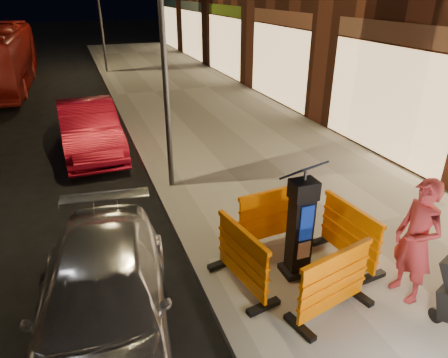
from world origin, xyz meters
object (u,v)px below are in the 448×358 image
object	(u,v)px
barrier_back	(271,216)
barrier_bldgside	(349,234)
car_red	(93,152)
barrier_kerbside	(242,258)
barrier_front	(334,284)
parking_kiosk	(301,223)
man	(417,241)
car_silver	(109,338)
bus_doubledecker	(6,88)

from	to	relation	value
barrier_back	barrier_bldgside	distance (m)	1.34
car_red	barrier_kerbside	bearing A→B (deg)	-78.13
barrier_kerbside	barrier_front	bearing A→B (deg)	-144.96
parking_kiosk	barrier_kerbside	size ratio (longest dim) A/B	1.40
barrier_back	car_red	world-z (taller)	barrier_back
barrier_kerbside	man	distance (m)	2.47
barrier_bldgside	barrier_kerbside	bearing A→B (deg)	84.04
parking_kiosk	barrier_kerbside	bearing A→B (deg)	172.04
barrier_kerbside	parking_kiosk	bearing A→B (deg)	-99.96
car_silver	barrier_front	bearing A→B (deg)	-6.51
parking_kiosk	barrier_front	size ratio (longest dim) A/B	1.40
barrier_front	barrier_kerbside	world-z (taller)	same
parking_kiosk	barrier_bldgside	size ratio (longest dim) A/B	1.40
man	barrier_front	bearing A→B (deg)	-94.21
car_silver	car_red	distance (m)	7.17
barrier_front	barrier_bldgside	distance (m)	1.34
barrier_front	barrier_kerbside	distance (m)	1.34
parking_kiosk	barrier_back	distance (m)	1.03
barrier_front	car_silver	bearing A→B (deg)	152.62
barrier_back	car_silver	xyz separation A→B (m)	(-2.98, -1.13, -0.66)
bus_doubledecker	barrier_back	bearing A→B (deg)	-68.48
barrier_bldgside	car_silver	size ratio (longest dim) A/B	0.31
parking_kiosk	barrier_back	xyz separation A→B (m)	(0.00, 0.95, -0.40)
car_red	man	xyz separation A→B (m)	(3.95, -7.99, 1.09)
barrier_kerbside	car_silver	world-z (taller)	barrier_kerbside
barrier_bldgside	bus_doubledecker	distance (m)	18.35
parking_kiosk	man	xyz separation A→B (m)	(1.25, -1.02, 0.03)
parking_kiosk	car_silver	bearing A→B (deg)	175.59
barrier_bldgside	car_silver	world-z (taller)	barrier_bldgside
parking_kiosk	barrier_front	xyz separation A→B (m)	(0.00, -0.95, -0.40)
car_red	man	size ratio (longest dim) A/B	2.30
parking_kiosk	barrier_front	bearing A→B (deg)	-97.96
barrier_kerbside	car_red	xyz separation A→B (m)	(-1.75, 6.98, -0.66)
barrier_front	barrier_back	size ratio (longest dim) A/B	1.00
bus_doubledecker	man	size ratio (longest dim) A/B	5.36
barrier_front	man	xyz separation A→B (m)	(1.25, -0.07, 0.43)
parking_kiosk	barrier_front	distance (m)	1.03
barrier_kerbside	man	xyz separation A→B (m)	(2.20, -1.02, 0.43)
barrier_kerbside	man	world-z (taller)	man
parking_kiosk	man	bearing A→B (deg)	-46.93
car_silver	bus_doubledecker	distance (m)	17.42
barrier_front	car_red	size ratio (longest dim) A/B	0.30
barrier_back	bus_doubledecker	xyz separation A→B (m)	(-6.00, 16.03, -0.66)
man	car_silver	bearing A→B (deg)	-102.35
barrier_kerbside	car_silver	distance (m)	2.14
parking_kiosk	car_red	size ratio (longest dim) A/B	0.42
barrier_bldgside	man	distance (m)	1.14
bus_doubledecker	barrier_front	bearing A→B (deg)	-70.50
barrier_front	man	world-z (taller)	man
man	barrier_kerbside	bearing A→B (deg)	-115.96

